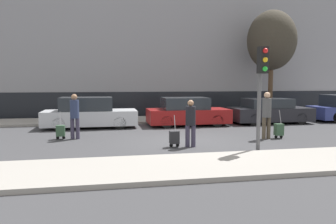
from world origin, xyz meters
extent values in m
plane|color=#38383A|center=(0.00, 0.00, 0.00)|extent=(80.00, 80.00, 0.00)
cube|color=gray|center=(0.00, -3.75, 0.06)|extent=(28.00, 2.50, 0.12)
cube|color=gray|center=(0.00, 7.00, 0.06)|extent=(28.00, 3.00, 0.12)
cube|color=gray|center=(0.00, 10.26, 6.00)|extent=(28.00, 2.12, 12.01)
cube|color=black|center=(0.00, 9.18, 0.80)|extent=(27.44, 0.06, 1.60)
cube|color=#B7BABF|center=(-3.49, 4.60, 0.49)|extent=(4.43, 1.84, 0.70)
cube|color=#23282D|center=(-3.67, 4.60, 1.16)|extent=(2.44, 1.62, 0.64)
cylinder|color=black|center=(-2.12, 3.77, 0.30)|extent=(0.60, 0.18, 0.60)
cylinder|color=black|center=(-2.12, 5.42, 0.30)|extent=(0.60, 0.18, 0.60)
cylinder|color=black|center=(-4.87, 3.77, 0.30)|extent=(0.60, 0.18, 0.60)
cylinder|color=black|center=(-4.87, 5.42, 0.30)|extent=(0.60, 0.18, 0.60)
cube|color=maroon|center=(1.37, 4.49, 0.49)|extent=(4.10, 1.86, 0.70)
cube|color=#23282D|center=(1.20, 4.49, 1.14)|extent=(2.25, 1.63, 0.59)
cylinder|color=black|center=(2.64, 3.65, 0.30)|extent=(0.60, 0.18, 0.60)
cylinder|color=black|center=(2.64, 5.33, 0.30)|extent=(0.60, 0.18, 0.60)
cylinder|color=black|center=(0.10, 3.65, 0.30)|extent=(0.60, 0.18, 0.60)
cylinder|color=black|center=(0.10, 5.33, 0.30)|extent=(0.60, 0.18, 0.60)
cube|color=black|center=(5.96, 4.58, 0.49)|extent=(4.25, 1.90, 0.70)
cube|color=#23282D|center=(5.79, 4.58, 1.09)|extent=(2.34, 1.67, 0.49)
cylinder|color=black|center=(7.28, 3.72, 0.30)|extent=(0.60, 0.18, 0.60)
cylinder|color=black|center=(7.28, 5.44, 0.30)|extent=(0.60, 0.18, 0.60)
cylinder|color=black|center=(4.64, 3.72, 0.30)|extent=(0.60, 0.18, 0.60)
cylinder|color=black|center=(4.64, 5.44, 0.30)|extent=(0.60, 0.18, 0.60)
cylinder|color=black|center=(9.57, 5.53, 0.30)|extent=(0.60, 0.18, 0.60)
cylinder|color=#383347|center=(-4.05, 1.39, 0.40)|extent=(0.15, 0.15, 0.81)
cylinder|color=#383347|center=(-3.85, 1.36, 0.40)|extent=(0.15, 0.15, 0.81)
cylinder|color=#283351|center=(-3.95, 1.38, 1.16)|extent=(0.34, 0.34, 0.70)
sphere|color=#936B4C|center=(-3.95, 1.38, 1.63)|extent=(0.23, 0.23, 0.23)
cube|color=#335138|center=(-4.50, 1.44, 0.33)|extent=(0.32, 0.24, 0.42)
cylinder|color=black|center=(-4.61, 1.44, 0.06)|extent=(0.12, 0.03, 0.12)
cylinder|color=black|center=(-4.39, 1.44, 0.06)|extent=(0.12, 0.03, 0.12)
cylinder|color=gray|center=(-4.50, 1.37, 0.81)|extent=(0.02, 0.19, 0.53)
cylinder|color=#383347|center=(-0.07, -0.99, 0.37)|extent=(0.15, 0.15, 0.74)
cylinder|color=#383347|center=(0.12, -1.01, 0.37)|extent=(0.15, 0.15, 0.74)
cylinder|color=black|center=(0.02, -1.00, 1.06)|extent=(0.34, 0.34, 0.64)
sphere|color=#936B4C|center=(0.02, -1.00, 1.49)|extent=(0.21, 0.21, 0.21)
cube|color=#262628|center=(-0.52, -0.93, 0.33)|extent=(0.32, 0.24, 0.43)
cylinder|color=black|center=(-0.63, -0.93, 0.06)|extent=(0.12, 0.03, 0.12)
cylinder|color=black|center=(-0.41, -0.93, 0.06)|extent=(0.12, 0.03, 0.12)
cylinder|color=gray|center=(-0.52, -1.00, 0.82)|extent=(0.02, 0.19, 0.53)
cylinder|color=#4C4233|center=(3.42, -0.02, 0.42)|extent=(0.15, 0.15, 0.85)
cylinder|color=#4C4233|center=(3.22, -0.03, 0.42)|extent=(0.15, 0.15, 0.85)
cylinder|color=#4C4C4C|center=(3.32, -0.03, 1.21)|extent=(0.34, 0.34, 0.74)
sphere|color=tan|center=(3.32, -0.03, 1.70)|extent=(0.24, 0.24, 0.24)
cube|color=#335138|center=(3.87, 0.00, 0.35)|extent=(0.32, 0.24, 0.45)
cylinder|color=black|center=(3.76, 0.00, 0.06)|extent=(0.12, 0.03, 0.12)
cylinder|color=black|center=(3.98, 0.00, 0.06)|extent=(0.12, 0.03, 0.12)
cylinder|color=gray|center=(3.87, -0.07, 0.85)|extent=(0.02, 0.19, 0.53)
cylinder|color=#515154|center=(1.87, -2.25, 1.63)|extent=(0.12, 0.12, 3.25)
cube|color=black|center=(1.87, -2.43, 2.85)|extent=(0.28, 0.24, 0.80)
sphere|color=red|center=(1.87, -2.58, 3.12)|extent=(0.15, 0.15, 0.15)
sphere|color=gold|center=(1.87, -2.58, 2.85)|extent=(0.15, 0.15, 0.15)
sphere|color=green|center=(1.87, -2.58, 2.58)|extent=(0.15, 0.15, 0.15)
cylinder|color=#4C3826|center=(7.27, 7.03, 1.76)|extent=(0.28, 0.28, 3.29)
ellipsoid|color=#383328|center=(7.27, 7.03, 4.76)|extent=(2.96, 2.96, 3.62)
camera|label=1|loc=(-2.84, -11.62, 2.17)|focal=35.00mm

